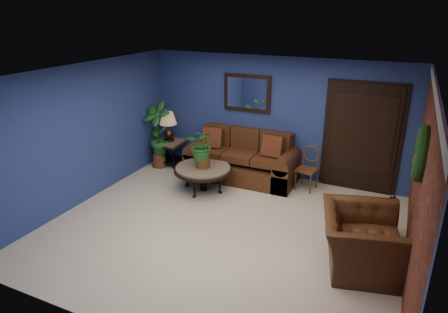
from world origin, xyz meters
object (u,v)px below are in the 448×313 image
at_px(coffee_table, 203,170).
at_px(armchair, 362,241).
at_px(sofa, 243,162).
at_px(end_table, 169,146).
at_px(side_chair, 309,165).
at_px(table_lamp, 168,123).

relative_size(coffee_table, armchair, 0.92).
bearing_deg(armchair, sofa, 37.22).
height_order(sofa, armchair, sofa).
bearing_deg(end_table, side_chair, 1.14).
bearing_deg(table_lamp, coffee_table, -33.94).
bearing_deg(sofa, table_lamp, -178.86).
xyz_separation_m(coffee_table, side_chair, (1.84, 0.96, 0.06)).
height_order(coffee_table, end_table, end_table).
relative_size(sofa, armchair, 1.85).
relative_size(side_chair, armchair, 0.71).
relative_size(end_table, table_lamp, 0.97).
distance_m(coffee_table, table_lamp, 1.69).
distance_m(coffee_table, side_chair, 2.07).
height_order(coffee_table, armchair, armchair).
distance_m(sofa, table_lamp, 1.90).
bearing_deg(side_chair, sofa, -169.13).
bearing_deg(sofa, end_table, -178.86).
height_order(end_table, side_chair, side_chair).
height_order(sofa, side_chair, sofa).
bearing_deg(coffee_table, side_chair, 27.52).
xyz_separation_m(end_table, armchair, (4.45, -2.16, -0.03)).
height_order(table_lamp, armchair, table_lamp).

